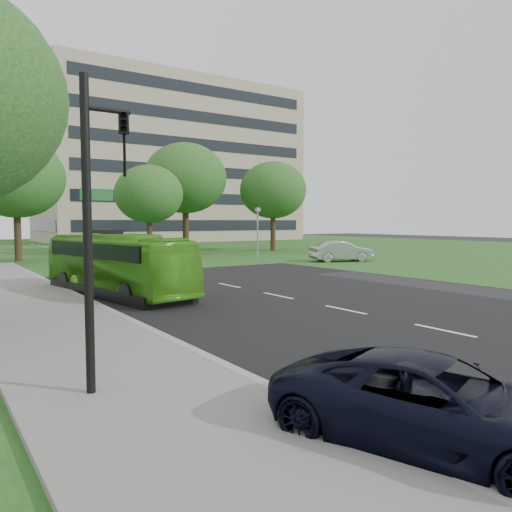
# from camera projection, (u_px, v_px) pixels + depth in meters

# --- Properties ---
(ground) EXTENTS (160.00, 160.00, 0.00)m
(ground) POSITION_uv_depth(u_px,v_px,m) (309.00, 303.00, 19.18)
(ground) COLOR black
(ground) RESTS_ON ground
(street_surfaces) EXTENTS (120.00, 120.00, 0.15)m
(street_surfaces) POSITION_uv_depth(u_px,v_px,m) (112.00, 262.00, 37.84)
(street_surfaces) COLOR black
(street_surfaces) RESTS_ON ground
(office_building) EXTENTS (40.10, 20.10, 25.00)m
(office_building) POSITION_uv_depth(u_px,v_px,m) (170.00, 164.00, 81.87)
(office_building) COLOR tan
(office_building) RESTS_ON ground
(tree_park_b) EXTENTS (7.32, 7.32, 9.60)m
(tree_park_b) POSITION_uv_depth(u_px,v_px,m) (16.00, 178.00, 38.44)
(tree_park_b) COLOR black
(tree_park_b) RESTS_ON ground
(tree_park_c) EXTENTS (6.17, 6.17, 8.20)m
(tree_park_c) POSITION_uv_depth(u_px,v_px,m) (149.00, 194.00, 45.00)
(tree_park_c) COLOR black
(tree_park_c) RESTS_ON ground
(tree_park_d) EXTENTS (8.28, 8.28, 10.95)m
(tree_park_d) POSITION_uv_depth(u_px,v_px,m) (185.00, 178.00, 49.92)
(tree_park_d) COLOR black
(tree_park_d) RESTS_ON ground
(tree_park_e) EXTENTS (7.05, 7.05, 9.40)m
(tree_park_e) POSITION_uv_depth(u_px,v_px,m) (273.00, 190.00, 52.56)
(tree_park_e) COLOR black
(tree_park_e) RESTS_ON ground
(bus) EXTENTS (3.73, 9.53, 2.59)m
(bus) POSITION_uv_depth(u_px,v_px,m) (116.00, 265.00, 21.09)
(bus) COLOR #46A11C
(bus) RESTS_ON ground
(sedan) EXTENTS (5.08, 3.12, 1.58)m
(sedan) POSITION_uv_depth(u_px,v_px,m) (341.00, 251.00, 38.66)
(sedan) COLOR #9F9EA2
(sedan) RESTS_ON ground
(suv) EXTENTS (3.50, 4.96, 1.26)m
(suv) POSITION_uv_depth(u_px,v_px,m) (435.00, 404.00, 6.83)
(suv) COLOR black
(suv) RESTS_ON ground
(traffic_light) EXTENTS (0.91, 0.28, 5.60)m
(traffic_light) POSITION_uv_depth(u_px,v_px,m) (97.00, 212.00, 8.58)
(traffic_light) COLOR black
(traffic_light) RESTS_ON ground
(camera_pole) EXTENTS (0.43, 0.41, 4.20)m
(camera_pole) POSITION_uv_depth(u_px,v_px,m) (258.00, 226.00, 39.80)
(camera_pole) COLOR gray
(camera_pole) RESTS_ON ground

